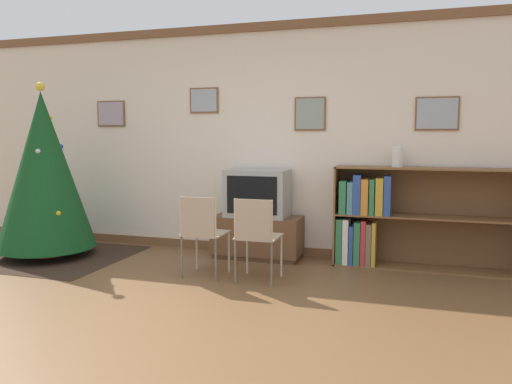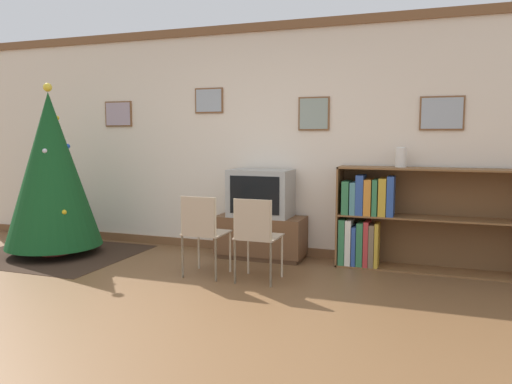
% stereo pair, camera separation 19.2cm
% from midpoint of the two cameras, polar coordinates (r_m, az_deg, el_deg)
% --- Properties ---
extents(ground_plane, '(24.00, 24.00, 0.00)m').
position_cam_midpoint_polar(ground_plane, '(3.84, -12.48, -15.17)').
color(ground_plane, brown).
extents(wall_back, '(8.87, 0.11, 2.70)m').
position_cam_midpoint_polar(wall_back, '(5.94, -0.29, 5.95)').
color(wall_back, silver).
rests_on(wall_back, ground_plane).
extents(area_rug, '(1.85, 1.58, 0.01)m').
position_cam_midpoint_polar(area_rug, '(6.41, -23.45, -6.70)').
color(area_rug, '#332319').
rests_on(area_rug, ground_plane).
extents(christmas_tree, '(1.10, 1.10, 2.00)m').
position_cam_midpoint_polar(christmas_tree, '(6.27, -23.86, 2.22)').
color(christmas_tree, maroon).
rests_on(christmas_tree, area_rug).
extents(tv_console, '(1.01, 0.45, 0.48)m').
position_cam_midpoint_polar(tv_console, '(5.77, -0.79, -5.15)').
color(tv_console, '#4C311E').
rests_on(tv_console, ground_plane).
extents(television, '(0.70, 0.43, 0.54)m').
position_cam_midpoint_polar(television, '(5.69, -0.80, -0.12)').
color(television, '#9E9E99').
rests_on(television, tv_console).
extents(folding_chair_left, '(0.40, 0.40, 0.82)m').
position_cam_midpoint_polar(folding_chair_left, '(4.96, -7.30, -4.43)').
color(folding_chair_left, tan).
rests_on(folding_chair_left, ground_plane).
extents(folding_chair_right, '(0.40, 0.40, 0.82)m').
position_cam_midpoint_polar(folding_chair_right, '(4.76, -1.15, -4.85)').
color(folding_chair_right, tan).
rests_on(folding_chair_right, ground_plane).
extents(bookshelf, '(2.01, 0.36, 1.08)m').
position_cam_midpoint_polar(bookshelf, '(5.50, 14.34, -2.95)').
color(bookshelf, brown).
rests_on(bookshelf, ground_plane).
extents(vase, '(0.12, 0.12, 0.21)m').
position_cam_midpoint_polar(vase, '(5.47, 14.88, 3.93)').
color(vase, silver).
rests_on(vase, bookshelf).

